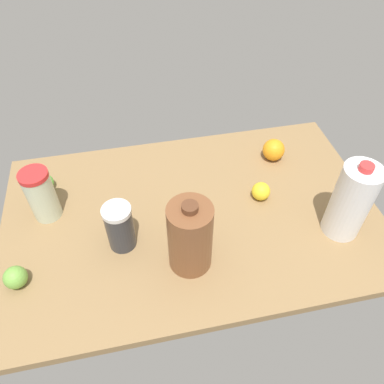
{
  "coord_description": "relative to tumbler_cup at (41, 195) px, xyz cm",
  "views": [
    {
      "loc": [
        15.9,
        76.36,
        95.33
      ],
      "look_at": [
        0.0,
        0.0,
        13.0
      ],
      "focal_mm": 35.0,
      "sensor_mm": 36.0,
      "label": 1
    }
  ],
  "objects": [
    {
      "name": "countertop",
      "position": [
        -45.12,
        9.19,
        -10.53
      ],
      "size": [
        120.0,
        76.0,
        3.0
      ],
      "primitive_type": "cube",
      "color": "olive",
      "rests_on": "ground"
    },
    {
      "name": "tumbler_cup",
      "position": [
        0.0,
        0.0,
        0.0
      ],
      "size": [
        8.75,
        8.75,
        17.99
      ],
      "color": "beige",
      "rests_on": "countertop"
    },
    {
      "name": "milk_jug",
      "position": [
        -88.64,
        24.46,
        3.51
      ],
      "size": [
        11.11,
        11.11,
        26.66
      ],
      "color": "white",
      "rests_on": "countertop"
    },
    {
      "name": "chocolate_milk_jug",
      "position": [
        -40.97,
        26.58,
        2.29
      ],
      "size": [
        12.22,
        12.22,
        24.21
      ],
      "color": "brown",
      "rests_on": "countertop"
    },
    {
      "name": "shaker_bottle",
      "position": [
        -22.48,
        16.42,
        -1.22
      ],
      "size": [
        8.29,
        8.29,
        15.54
      ],
      "color": "#2E3035",
      "rests_on": "countertop"
    },
    {
      "name": "lemon_far_back",
      "position": [
        -68.8,
        7.05,
        -5.98
      ],
      "size": [
        6.11,
        6.11,
        6.11
      ],
      "primitive_type": "sphere",
      "color": "yellow",
      "rests_on": "countertop"
    },
    {
      "name": "lime_by_jug",
      "position": [
        6.78,
        24.26,
        -5.85
      ],
      "size": [
        6.36,
        6.36,
        6.36
      ],
      "primitive_type": "sphere",
      "color": "#6FAA41",
      "rests_on": "countertop"
    },
    {
      "name": "lemon_loose",
      "position": [
        -43.62,
        10.35,
        -5.06
      ],
      "size": [
        7.95,
        7.95,
        7.95
      ],
      "primitive_type": "sphere",
      "color": "yellow",
      "rests_on": "countertop"
    },
    {
      "name": "orange_near_front",
      "position": [
        -79.76,
        -11.1,
        -5.04
      ],
      "size": [
        7.98,
        7.98,
        7.98
      ],
      "primitive_type": "sphere",
      "color": "orange",
      "rests_on": "countertop"
    },
    {
      "name": "lime_beside_bowl",
      "position": [
        1.25,
        -11.96,
        -6.19
      ],
      "size": [
        5.68,
        5.68,
        5.68
      ],
      "primitive_type": "sphere",
      "color": "#5EB741",
      "rests_on": "countertop"
    }
  ]
}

